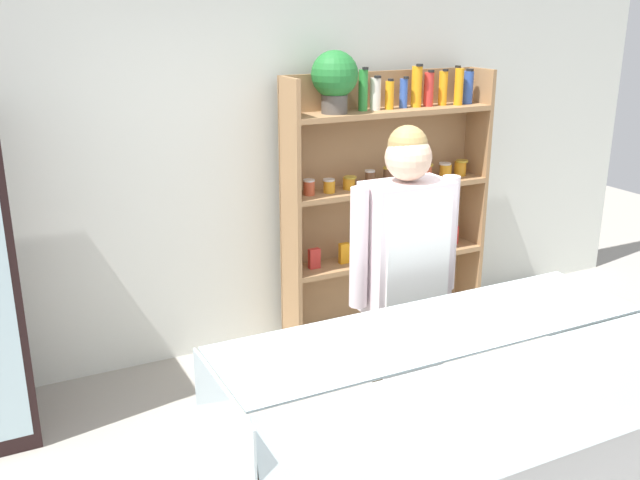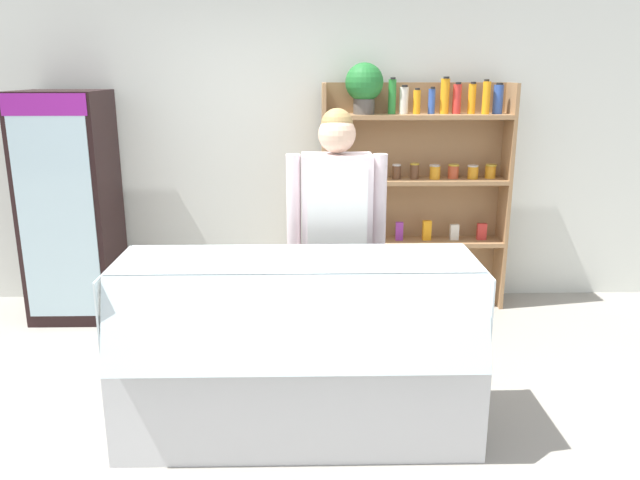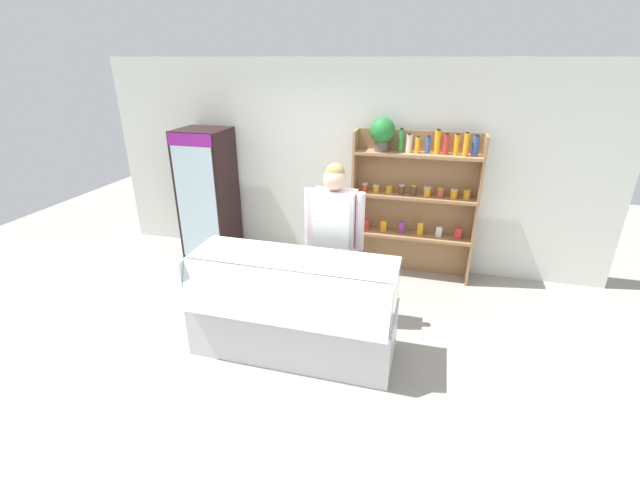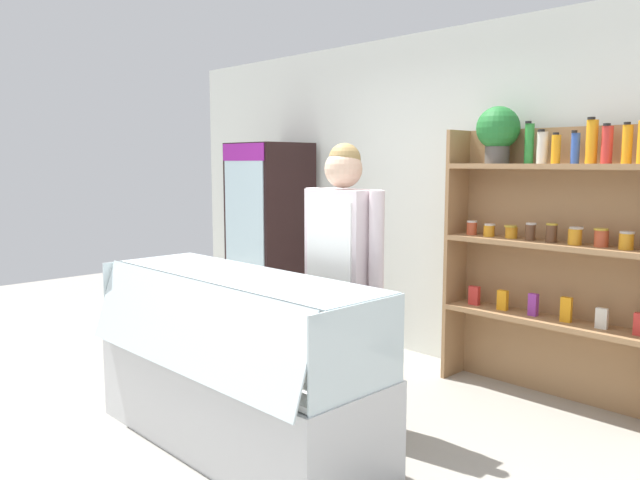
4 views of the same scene
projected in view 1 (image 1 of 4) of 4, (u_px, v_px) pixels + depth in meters
back_wall at (245, 155)px, 4.77m from camera, size 6.80×0.10×2.70m
shelving_unit at (378, 174)px, 4.98m from camera, size 1.54×0.31×2.04m
deli_display_case at (432, 473)px, 3.18m from camera, size 1.94×0.75×1.01m
shop_clerk at (405, 265)px, 3.60m from camera, size 0.62×0.25×1.76m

